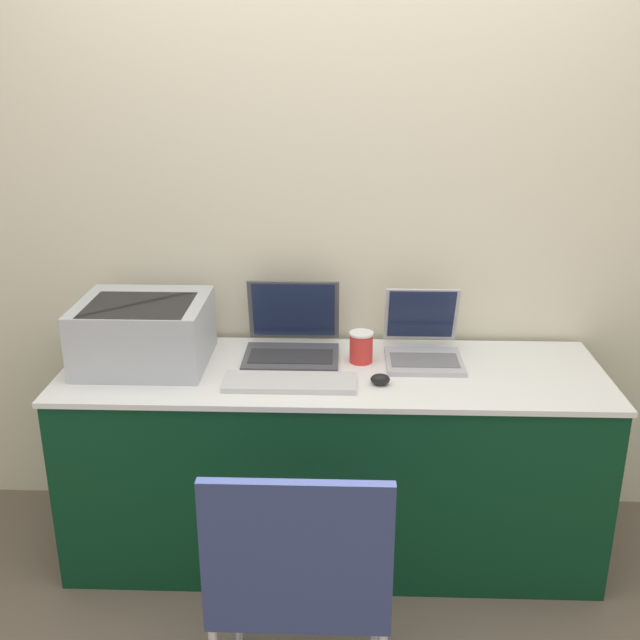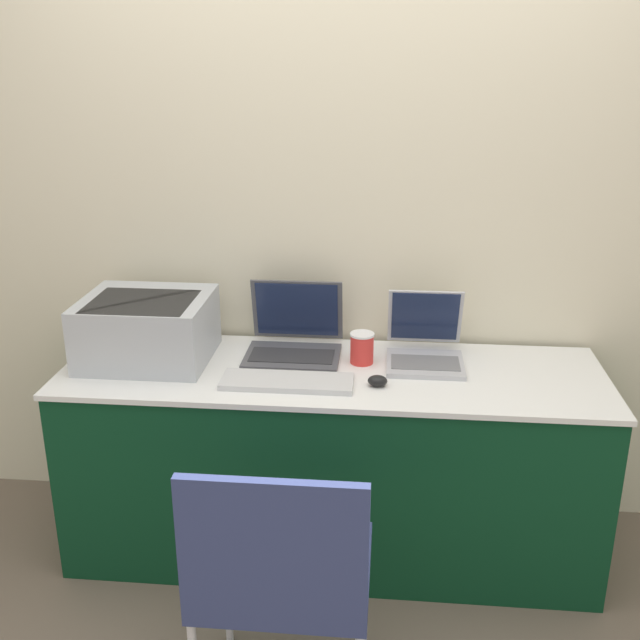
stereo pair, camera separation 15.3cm
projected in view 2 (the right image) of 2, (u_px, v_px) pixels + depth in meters
name	position (u px, v px, depth m)	size (l,w,h in m)	color
ground_plane	(324.00, 595.00, 2.68)	(14.00, 14.00, 0.00)	#6B5B4C
wall_back	(340.00, 200.00, 2.85)	(8.00, 0.05, 2.60)	beige
table	(332.00, 461.00, 2.83)	(1.96, 0.62, 0.75)	#0C381E
printer	(147.00, 326.00, 2.76)	(0.46, 0.41, 0.24)	#B2B7BC
laptop_left	(294.00, 339.00, 2.84)	(0.35, 0.32, 0.27)	#4C4C51
laptop_right	(425.00, 346.00, 2.78)	(0.28, 0.34, 0.25)	#B7B7BC
external_keyboard	(287.00, 382.00, 2.58)	(0.46, 0.15, 0.02)	silver
coffee_cup	(362.00, 348.00, 2.75)	(0.09, 0.09, 0.12)	red
mouse	(378.00, 381.00, 2.57)	(0.07, 0.05, 0.04)	black
chair	(281.00, 568.00, 2.01)	(0.48, 0.44, 0.88)	navy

